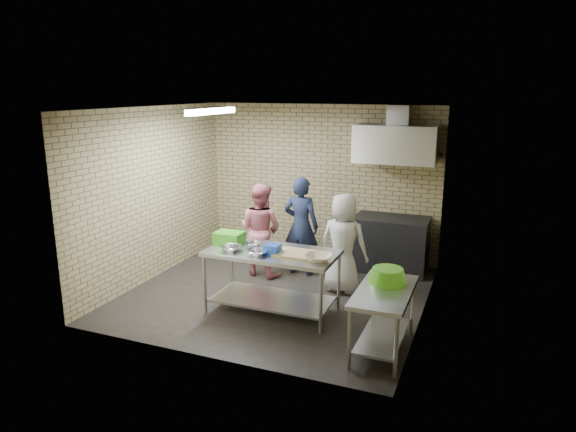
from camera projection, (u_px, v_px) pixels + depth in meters
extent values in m
plane|color=black|center=(277.00, 293.00, 7.63)|extent=(4.20, 4.20, 0.00)
plane|color=black|center=(276.00, 108.00, 6.98)|extent=(4.20, 4.20, 0.00)
cube|color=#978B5E|center=(321.00, 182.00, 9.11)|extent=(4.20, 0.06, 2.70)
cube|color=#978B5E|center=(203.00, 243.00, 5.51)|extent=(4.20, 0.06, 2.70)
cube|color=#978B5E|center=(153.00, 194.00, 8.06)|extent=(0.06, 4.00, 2.70)
cube|color=#978B5E|center=(428.00, 219.00, 6.55)|extent=(0.06, 4.00, 2.70)
cube|color=silver|center=(272.00, 282.00, 6.91)|extent=(1.73, 0.87, 0.87)
cube|color=silver|center=(383.00, 320.00, 5.90)|extent=(0.60, 1.20, 0.75)
cube|color=black|center=(390.00, 244.00, 8.52)|extent=(1.20, 0.70, 0.90)
cube|color=silver|center=(396.00, 144.00, 8.17)|extent=(1.30, 0.60, 0.60)
cube|color=#A5A8AD|center=(399.00, 115.00, 8.19)|extent=(0.35, 0.30, 0.30)
cube|color=#3F2B19|center=(416.00, 155.00, 8.27)|extent=(0.80, 0.20, 0.04)
cube|color=white|center=(212.00, 111.00, 7.35)|extent=(0.10, 1.25, 0.08)
cube|color=green|center=(229.00, 237.00, 7.15)|extent=(0.39, 0.29, 0.15)
cube|color=blue|center=(272.00, 249.00, 6.69)|extent=(0.19, 0.19, 0.13)
cube|color=tan|center=(296.00, 253.00, 6.66)|extent=(0.53, 0.40, 0.03)
imported|color=#B8BAC0|center=(231.00, 249.00, 6.80)|extent=(0.27, 0.27, 0.07)
imported|color=#A8ABAF|center=(253.00, 245.00, 6.95)|extent=(0.21, 0.21, 0.06)
imported|color=silver|center=(258.00, 253.00, 6.64)|extent=(0.25, 0.25, 0.06)
imported|color=beige|center=(318.00, 258.00, 6.41)|extent=(0.34, 0.34, 0.08)
cylinder|color=green|center=(426.00, 149.00, 8.20)|extent=(0.06, 0.06, 0.15)
imported|color=black|center=(301.00, 226.00, 8.28)|extent=(0.60, 0.41, 1.61)
imported|color=#C56877|center=(260.00, 230.00, 8.26)|extent=(0.81, 0.67, 1.50)
imported|color=silver|center=(343.00, 243.00, 7.57)|extent=(0.77, 0.55, 1.49)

